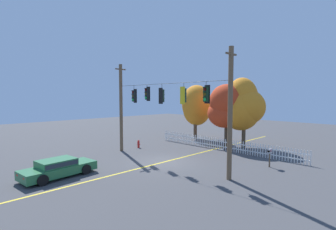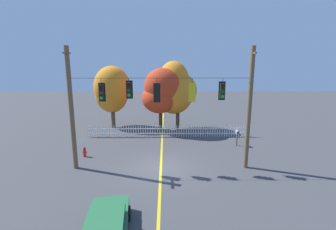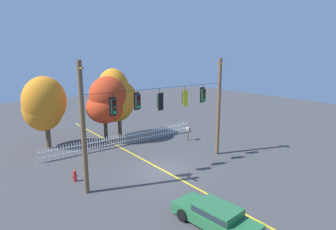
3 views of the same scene
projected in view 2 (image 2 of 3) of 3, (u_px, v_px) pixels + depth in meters
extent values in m
plane|color=#424244|center=(161.00, 167.00, 17.51)|extent=(80.00, 80.00, 0.00)
cube|color=gold|center=(161.00, 167.00, 17.51)|extent=(0.16, 36.00, 0.01)
cylinder|color=brown|center=(71.00, 110.00, 16.59)|extent=(0.30, 0.30, 8.00)
cylinder|color=brown|center=(249.00, 109.00, 16.69)|extent=(0.30, 0.30, 8.00)
cube|color=brown|center=(67.00, 53.00, 15.82)|extent=(0.10, 1.10, 0.10)
cube|color=brown|center=(253.00, 53.00, 15.91)|extent=(0.10, 1.10, 0.10)
cylinder|color=black|center=(160.00, 78.00, 16.20)|extent=(11.25, 0.02, 0.02)
cylinder|color=black|center=(101.00, 81.00, 16.21)|extent=(0.03, 0.03, 0.42)
cube|color=black|center=(102.00, 92.00, 16.49)|extent=(0.43, 0.02, 1.20)
cube|color=black|center=(102.00, 93.00, 16.36)|extent=(0.30, 0.24, 0.97)
cylinder|color=#410706|center=(101.00, 88.00, 16.16)|extent=(0.20, 0.03, 0.20)
cube|color=black|center=(100.00, 86.00, 16.09)|extent=(0.22, 0.12, 0.06)
cylinder|color=#463B09|center=(101.00, 93.00, 16.23)|extent=(0.20, 0.03, 0.20)
cube|color=black|center=(101.00, 91.00, 16.16)|extent=(0.22, 0.12, 0.06)
cylinder|color=green|center=(101.00, 98.00, 16.30)|extent=(0.20, 0.03, 0.20)
cube|color=black|center=(101.00, 96.00, 16.23)|extent=(0.22, 0.12, 0.06)
cylinder|color=black|center=(129.00, 80.00, 16.21)|extent=(0.03, 0.03, 0.27)
cube|color=black|center=(129.00, 90.00, 16.47)|extent=(0.43, 0.02, 1.16)
cube|color=black|center=(129.00, 90.00, 16.34)|extent=(0.30, 0.24, 0.94)
cylinder|color=#410706|center=(129.00, 85.00, 16.14)|extent=(0.20, 0.03, 0.20)
cube|color=black|center=(128.00, 83.00, 16.07)|extent=(0.22, 0.12, 0.06)
cylinder|color=#463B09|center=(129.00, 90.00, 16.21)|extent=(0.20, 0.03, 0.20)
cube|color=black|center=(129.00, 88.00, 16.14)|extent=(0.22, 0.12, 0.06)
cylinder|color=green|center=(129.00, 95.00, 16.28)|extent=(0.20, 0.03, 0.20)
cube|color=black|center=(129.00, 93.00, 16.21)|extent=(0.22, 0.12, 0.06)
cylinder|color=black|center=(157.00, 81.00, 16.24)|extent=(0.03, 0.03, 0.42)
cube|color=black|center=(157.00, 93.00, 16.27)|extent=(0.43, 0.02, 1.22)
cube|color=#1E3323|center=(157.00, 93.00, 16.40)|extent=(0.30, 0.24, 0.98)
cylinder|color=#410706|center=(157.00, 87.00, 16.46)|extent=(0.20, 0.03, 0.20)
cube|color=#1E3323|center=(157.00, 85.00, 16.47)|extent=(0.22, 0.12, 0.06)
cylinder|color=#463B09|center=(157.00, 92.00, 16.53)|extent=(0.20, 0.03, 0.20)
cube|color=#1E3323|center=(157.00, 90.00, 16.55)|extent=(0.22, 0.12, 0.06)
cylinder|color=green|center=(157.00, 97.00, 16.60)|extent=(0.20, 0.03, 0.20)
cube|color=#1E3323|center=(157.00, 95.00, 16.62)|extent=(0.22, 0.12, 0.06)
cylinder|color=black|center=(192.00, 81.00, 16.26)|extent=(0.03, 0.03, 0.39)
cube|color=yellow|center=(192.00, 92.00, 16.28)|extent=(0.43, 0.02, 1.21)
cube|color=#1E3323|center=(192.00, 92.00, 16.41)|extent=(0.30, 0.24, 0.98)
cylinder|color=#410706|center=(192.00, 87.00, 16.47)|extent=(0.20, 0.03, 0.20)
cube|color=#1E3323|center=(192.00, 85.00, 16.49)|extent=(0.22, 0.12, 0.06)
cylinder|color=#463B09|center=(192.00, 92.00, 16.54)|extent=(0.20, 0.03, 0.20)
cube|color=#1E3323|center=(192.00, 90.00, 16.56)|extent=(0.22, 0.12, 0.06)
cylinder|color=green|center=(192.00, 97.00, 16.61)|extent=(0.20, 0.03, 0.20)
cube|color=#1E3323|center=(192.00, 95.00, 16.63)|extent=(0.22, 0.12, 0.06)
cylinder|color=black|center=(223.00, 81.00, 16.27)|extent=(0.03, 0.03, 0.34)
cube|color=black|center=(222.00, 91.00, 16.54)|extent=(0.43, 0.02, 1.20)
cube|color=black|center=(222.00, 91.00, 16.41)|extent=(0.30, 0.24, 0.97)
cylinder|color=#410706|center=(223.00, 86.00, 16.21)|extent=(0.20, 0.03, 0.20)
cube|color=black|center=(223.00, 84.00, 16.14)|extent=(0.22, 0.12, 0.06)
cylinder|color=#463B09|center=(223.00, 91.00, 16.28)|extent=(0.20, 0.03, 0.20)
cube|color=black|center=(223.00, 90.00, 16.21)|extent=(0.22, 0.12, 0.06)
cylinder|color=green|center=(223.00, 96.00, 16.35)|extent=(0.20, 0.03, 0.20)
cube|color=black|center=(223.00, 95.00, 16.28)|extent=(0.22, 0.12, 0.06)
cube|color=white|center=(88.00, 131.00, 24.05)|extent=(0.06, 0.04, 1.11)
cube|color=white|center=(90.00, 131.00, 24.05)|extent=(0.06, 0.04, 1.11)
cube|color=white|center=(93.00, 131.00, 24.06)|extent=(0.06, 0.04, 1.11)
cube|color=white|center=(95.00, 131.00, 24.06)|extent=(0.06, 0.04, 1.11)
cube|color=white|center=(97.00, 131.00, 24.06)|extent=(0.06, 0.04, 1.11)
cube|color=white|center=(100.00, 131.00, 24.06)|extent=(0.06, 0.04, 1.11)
cube|color=white|center=(102.00, 131.00, 24.06)|extent=(0.06, 0.04, 1.11)
cube|color=white|center=(105.00, 131.00, 24.06)|extent=(0.06, 0.04, 1.11)
cube|color=white|center=(107.00, 131.00, 24.07)|extent=(0.06, 0.04, 1.11)
cube|color=white|center=(109.00, 131.00, 24.07)|extent=(0.06, 0.04, 1.11)
cube|color=white|center=(112.00, 131.00, 24.07)|extent=(0.06, 0.04, 1.11)
cube|color=white|center=(114.00, 131.00, 24.07)|extent=(0.06, 0.04, 1.11)
cube|color=white|center=(117.00, 131.00, 24.07)|extent=(0.06, 0.04, 1.11)
cube|color=white|center=(119.00, 131.00, 24.08)|extent=(0.06, 0.04, 1.11)
cube|color=white|center=(121.00, 131.00, 24.08)|extent=(0.06, 0.04, 1.11)
cube|color=white|center=(124.00, 131.00, 24.08)|extent=(0.06, 0.04, 1.11)
cube|color=white|center=(126.00, 131.00, 24.08)|extent=(0.06, 0.04, 1.11)
cube|color=white|center=(129.00, 131.00, 24.08)|extent=(0.06, 0.04, 1.11)
cube|color=white|center=(131.00, 131.00, 24.09)|extent=(0.06, 0.04, 1.11)
cube|color=white|center=(133.00, 131.00, 24.09)|extent=(0.06, 0.04, 1.11)
cube|color=white|center=(136.00, 131.00, 24.09)|extent=(0.06, 0.04, 1.11)
cube|color=white|center=(138.00, 131.00, 24.09)|extent=(0.06, 0.04, 1.11)
cube|color=white|center=(141.00, 131.00, 24.09)|extent=(0.06, 0.04, 1.11)
cube|color=white|center=(143.00, 131.00, 24.10)|extent=(0.06, 0.04, 1.11)
cube|color=white|center=(145.00, 131.00, 24.10)|extent=(0.06, 0.04, 1.11)
cube|color=white|center=(148.00, 131.00, 24.10)|extent=(0.06, 0.04, 1.11)
cube|color=white|center=(150.00, 131.00, 24.10)|extent=(0.06, 0.04, 1.11)
cube|color=white|center=(153.00, 131.00, 24.10)|extent=(0.06, 0.04, 1.11)
cube|color=white|center=(155.00, 131.00, 24.10)|extent=(0.06, 0.04, 1.11)
cube|color=white|center=(158.00, 131.00, 24.11)|extent=(0.06, 0.04, 1.11)
cube|color=white|center=(160.00, 131.00, 24.11)|extent=(0.06, 0.04, 1.11)
cube|color=white|center=(162.00, 131.00, 24.11)|extent=(0.06, 0.04, 1.11)
cube|color=white|center=(165.00, 131.00, 24.11)|extent=(0.06, 0.04, 1.11)
cube|color=white|center=(167.00, 131.00, 24.11)|extent=(0.06, 0.04, 1.11)
cube|color=white|center=(170.00, 131.00, 24.12)|extent=(0.06, 0.04, 1.11)
cube|color=white|center=(172.00, 131.00, 24.12)|extent=(0.06, 0.04, 1.11)
cube|color=white|center=(174.00, 131.00, 24.12)|extent=(0.06, 0.04, 1.11)
cube|color=white|center=(177.00, 131.00, 24.12)|extent=(0.06, 0.04, 1.11)
cube|color=white|center=(179.00, 131.00, 24.12)|extent=(0.06, 0.04, 1.11)
cube|color=white|center=(181.00, 131.00, 24.13)|extent=(0.06, 0.04, 1.11)
cube|color=white|center=(184.00, 131.00, 24.13)|extent=(0.06, 0.04, 1.11)
cube|color=white|center=(186.00, 131.00, 24.13)|extent=(0.06, 0.04, 1.11)
cube|color=white|center=(189.00, 131.00, 24.13)|extent=(0.06, 0.04, 1.11)
cube|color=white|center=(191.00, 131.00, 24.13)|extent=(0.06, 0.04, 1.11)
cube|color=white|center=(193.00, 131.00, 24.13)|extent=(0.06, 0.04, 1.11)
cube|color=white|center=(196.00, 131.00, 24.14)|extent=(0.06, 0.04, 1.11)
cube|color=white|center=(198.00, 131.00, 24.14)|extent=(0.06, 0.04, 1.11)
cube|color=white|center=(201.00, 131.00, 24.14)|extent=(0.06, 0.04, 1.11)
cube|color=white|center=(203.00, 131.00, 24.14)|extent=(0.06, 0.04, 1.11)
cube|color=white|center=(205.00, 131.00, 24.14)|extent=(0.06, 0.04, 1.11)
cube|color=white|center=(208.00, 131.00, 24.15)|extent=(0.06, 0.04, 1.11)
cube|color=white|center=(210.00, 131.00, 24.15)|extent=(0.06, 0.04, 1.11)
cube|color=white|center=(213.00, 131.00, 24.15)|extent=(0.06, 0.04, 1.11)
cube|color=white|center=(215.00, 131.00, 24.15)|extent=(0.06, 0.04, 1.11)
cube|color=white|center=(217.00, 131.00, 24.15)|extent=(0.06, 0.04, 1.11)
cube|color=white|center=(220.00, 131.00, 24.16)|extent=(0.06, 0.04, 1.11)
cube|color=white|center=(222.00, 131.00, 24.16)|extent=(0.06, 0.04, 1.11)
cube|color=white|center=(225.00, 131.00, 24.16)|extent=(0.06, 0.04, 1.11)
cube|color=white|center=(227.00, 131.00, 24.16)|extent=(0.06, 0.04, 1.11)
cube|color=white|center=(229.00, 131.00, 24.16)|extent=(0.06, 0.04, 1.11)
cube|color=white|center=(232.00, 131.00, 24.17)|extent=(0.06, 0.04, 1.11)
cube|color=white|center=(234.00, 131.00, 24.17)|extent=(0.06, 0.04, 1.11)
cube|color=white|center=(237.00, 131.00, 24.17)|extent=(0.06, 0.04, 1.11)
cube|color=white|center=(239.00, 131.00, 24.17)|extent=(0.06, 0.04, 1.11)
cube|color=white|center=(241.00, 131.00, 24.17)|extent=(0.06, 0.04, 1.11)
cube|color=white|center=(244.00, 131.00, 24.17)|extent=(0.06, 0.04, 1.11)
cube|color=white|center=(246.00, 131.00, 24.18)|extent=(0.06, 0.04, 1.11)
cube|color=white|center=(248.00, 131.00, 24.18)|extent=(0.06, 0.04, 1.11)
cube|color=white|center=(251.00, 131.00, 24.18)|extent=(0.06, 0.04, 1.11)
cube|color=white|center=(169.00, 133.00, 24.19)|extent=(15.23, 0.03, 0.08)
cube|color=white|center=(170.00, 129.00, 24.09)|extent=(15.23, 0.03, 0.08)
cylinder|color=brown|center=(113.00, 116.00, 27.17)|extent=(0.41, 0.41, 2.47)
ellipsoid|color=orange|center=(112.00, 93.00, 27.05)|extent=(3.46, 3.26, 4.16)
ellipsoid|color=orange|center=(112.00, 87.00, 26.69)|extent=(3.76, 3.17, 4.40)
cylinder|color=#473828|center=(161.00, 118.00, 26.05)|extent=(0.36, 0.36, 2.65)
ellipsoid|color=red|center=(160.00, 98.00, 25.39)|extent=(3.48, 3.38, 2.95)
ellipsoid|color=red|center=(165.00, 93.00, 25.66)|extent=(3.69, 3.12, 2.94)
ellipsoid|color=red|center=(162.00, 86.00, 24.98)|extent=(3.53, 3.16, 3.50)
cylinder|color=brown|center=(178.00, 117.00, 26.47)|extent=(0.37, 0.37, 2.59)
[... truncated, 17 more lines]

